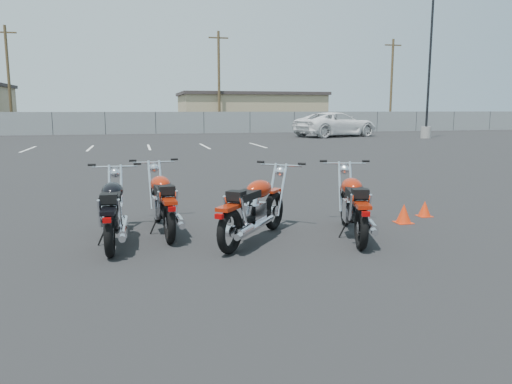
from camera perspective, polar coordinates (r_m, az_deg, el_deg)
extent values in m
plane|color=black|center=(7.77, -0.39, -5.50)|extent=(120.00, 120.00, 0.00)
torus|color=black|center=(9.11, -11.24, -1.39)|extent=(0.16, 0.65, 0.64)
cylinder|color=silver|center=(9.11, -11.24, -1.39)|extent=(0.12, 0.18, 0.17)
torus|color=black|center=(7.60, -9.87, -3.48)|extent=(0.16, 0.65, 0.64)
cylinder|color=silver|center=(7.60, -9.87, -3.48)|extent=(0.12, 0.18, 0.17)
cube|color=black|center=(8.35, -10.62, -2.05)|extent=(0.19, 1.13, 0.06)
cube|color=silver|center=(8.28, -10.59, -1.69)|extent=(0.33, 0.43, 0.32)
cylinder|color=silver|center=(8.25, -10.63, -0.38)|extent=(0.23, 0.28, 0.28)
ellipsoid|color=#971F09|center=(8.47, -10.87, 0.89)|extent=(0.37, 0.64, 0.27)
cube|color=black|center=(7.97, -10.41, 0.22)|extent=(0.32, 0.61, 0.11)
cube|color=black|center=(7.70, -10.16, 0.23)|extent=(0.25, 0.21, 0.13)
cube|color=#971F09|center=(7.52, -9.91, -1.02)|extent=(0.22, 0.46, 0.05)
cube|color=#971F09|center=(9.05, -11.30, 0.71)|extent=(0.17, 0.37, 0.04)
cylinder|color=silver|center=(7.72, -9.15, -1.24)|extent=(0.07, 0.20, 0.42)
cylinder|color=silver|center=(7.69, -11.04, -1.34)|extent=(0.07, 0.20, 0.42)
cylinder|color=silver|center=(8.07, -9.11, -2.87)|extent=(0.18, 1.18, 0.14)
cylinder|color=silver|center=(7.74, -8.73, -3.23)|extent=(0.16, 0.39, 0.14)
cylinder|color=silver|center=(9.19, -10.80, 0.89)|extent=(0.08, 0.43, 0.84)
cylinder|color=silver|center=(9.17, -11.99, 0.83)|extent=(0.08, 0.43, 0.84)
sphere|color=silver|center=(9.31, -11.57, 2.70)|extent=(0.18, 0.18, 0.17)
cylinder|color=silver|center=(9.32, -11.61, 3.36)|extent=(0.75, 0.09, 0.03)
cylinder|color=black|center=(9.34, -9.32, 3.71)|extent=(0.13, 0.05, 0.04)
cylinder|color=black|center=(9.26, -13.91, 3.51)|extent=(0.13, 0.05, 0.04)
cylinder|color=black|center=(8.27, -11.51, -3.63)|extent=(0.17, 0.04, 0.32)
cube|color=#990505|center=(7.26, -9.59, -1.94)|extent=(0.11, 0.07, 0.06)
torus|color=black|center=(8.59, -15.72, -2.23)|extent=(0.13, 0.64, 0.64)
cylinder|color=silver|center=(8.59, -15.72, -2.23)|extent=(0.11, 0.17, 0.17)
torus|color=black|center=(7.08, -16.40, -4.70)|extent=(0.13, 0.64, 0.64)
cylinder|color=silver|center=(7.08, -16.40, -4.70)|extent=(0.11, 0.17, 0.17)
cube|color=black|center=(7.83, -16.04, -3.04)|extent=(0.13, 1.12, 0.06)
cube|color=silver|center=(7.76, -16.09, -2.66)|extent=(0.31, 0.41, 0.32)
cylinder|color=silver|center=(7.72, -16.15, -1.27)|extent=(0.22, 0.27, 0.28)
ellipsoid|color=black|center=(7.94, -16.09, 0.10)|extent=(0.34, 0.62, 0.27)
cube|color=black|center=(7.44, -16.32, -0.68)|extent=(0.29, 0.59, 0.11)
cube|color=black|center=(7.17, -16.47, -0.71)|extent=(0.24, 0.20, 0.13)
cube|color=black|center=(6.99, -16.54, -2.08)|extent=(0.20, 0.45, 0.05)
cube|color=black|center=(8.53, -15.82, -0.02)|extent=(0.15, 0.36, 0.04)
cylinder|color=silver|center=(7.17, -15.40, -2.30)|extent=(0.06, 0.20, 0.42)
cylinder|color=silver|center=(7.19, -17.43, -2.37)|extent=(0.06, 0.20, 0.42)
cylinder|color=silver|center=(7.52, -14.87, -3.99)|extent=(0.12, 1.17, 0.14)
cylinder|color=silver|center=(7.18, -14.98, -4.45)|extent=(0.14, 0.38, 0.14)
cylinder|color=silver|center=(8.65, -15.14, 0.17)|extent=(0.06, 0.43, 0.84)
cylinder|color=silver|center=(8.66, -16.41, 0.13)|extent=(0.06, 0.43, 0.84)
sphere|color=silver|center=(8.78, -15.80, 2.10)|extent=(0.17, 0.17, 0.17)
cylinder|color=silver|center=(8.79, -15.82, 2.81)|extent=(0.75, 0.05, 0.03)
cylinder|color=black|center=(8.75, -13.40, 3.16)|extent=(0.13, 0.04, 0.04)
cylinder|color=black|center=(8.80, -18.26, 2.97)|extent=(0.13, 0.04, 0.04)
cylinder|color=black|center=(7.78, -17.12, -4.70)|extent=(0.17, 0.03, 0.32)
cube|color=#990505|center=(6.74, -16.67, -3.11)|extent=(0.11, 0.07, 0.06)
torus|color=black|center=(8.83, 10.22, -1.69)|extent=(0.29, 0.65, 0.64)
cylinder|color=silver|center=(8.83, 10.22, -1.69)|extent=(0.15, 0.19, 0.17)
torus|color=black|center=(7.33, 11.95, -4.03)|extent=(0.29, 0.65, 0.64)
cylinder|color=silver|center=(7.33, 11.95, -4.03)|extent=(0.15, 0.19, 0.17)
cube|color=black|center=(8.07, 11.01, -2.46)|extent=(0.41, 1.11, 0.06)
cube|color=silver|center=(8.00, 11.09, -2.08)|extent=(0.40, 0.47, 0.32)
cylinder|color=silver|center=(7.96, 11.13, -0.72)|extent=(0.28, 0.32, 0.28)
ellipsoid|color=#971F09|center=(8.18, 10.89, 0.62)|extent=(0.48, 0.69, 0.27)
cube|color=black|center=(7.68, 11.48, -0.13)|extent=(0.43, 0.64, 0.11)
cube|color=black|center=(7.41, 11.82, -0.14)|extent=(0.28, 0.25, 0.13)
cube|color=#971F09|center=(7.23, 12.07, -1.47)|extent=(0.31, 0.49, 0.05)
cube|color=#971F09|center=(8.77, 10.28, 0.48)|extent=(0.23, 0.39, 0.04)
cylinder|color=silver|center=(7.45, 12.78, -1.73)|extent=(0.10, 0.20, 0.42)
cylinder|color=silver|center=(7.40, 10.82, -1.73)|extent=(0.10, 0.20, 0.42)
cylinder|color=silver|center=(7.80, 12.61, -3.40)|extent=(0.41, 1.17, 0.14)
cylinder|color=silver|center=(7.46, 13.10, -3.82)|extent=(0.23, 0.40, 0.14)
cylinder|color=silver|center=(8.91, 10.78, 0.64)|extent=(0.16, 0.43, 0.85)
cylinder|color=silver|center=(8.88, 9.55, 0.65)|extent=(0.16, 0.43, 0.85)
sphere|color=silver|center=(9.03, 10.07, 2.56)|extent=(0.21, 0.21, 0.17)
cylinder|color=silver|center=(9.03, 10.07, 3.25)|extent=(0.73, 0.23, 0.03)
cylinder|color=black|center=(9.07, 12.45, 3.47)|extent=(0.13, 0.07, 0.04)
cylinder|color=black|center=(8.96, 7.71, 3.54)|extent=(0.13, 0.07, 0.04)
cylinder|color=black|center=(7.98, 10.02, -4.05)|extent=(0.17, 0.07, 0.32)
cube|color=#990505|center=(6.98, 12.45, -2.46)|extent=(0.12, 0.09, 0.06)
torus|color=black|center=(8.36, 2.03, -2.15)|extent=(0.50, 0.58, 0.65)
cylinder|color=silver|center=(8.36, 2.03, -2.15)|extent=(0.19, 0.20, 0.17)
torus|color=black|center=(6.98, -2.99, -4.49)|extent=(0.50, 0.58, 0.65)
cylinder|color=silver|center=(6.98, -2.99, -4.49)|extent=(0.19, 0.20, 0.17)
cube|color=black|center=(7.65, -0.25, -2.90)|extent=(0.79, 0.95, 0.06)
cube|color=silver|center=(7.59, -0.43, -2.50)|extent=(0.49, 0.51, 0.32)
cylinder|color=silver|center=(7.55, -0.43, -1.06)|extent=(0.34, 0.35, 0.29)
ellipsoid|color=#971F09|center=(7.75, 0.36, 0.34)|extent=(0.65, 0.70, 0.28)
cube|color=black|center=(7.29, -1.34, -0.41)|extent=(0.59, 0.64, 0.11)
cube|color=black|center=(7.05, -2.31, -0.40)|extent=(0.31, 0.30, 0.13)
cube|color=#971F09|center=(6.89, -3.10, -1.78)|extent=(0.43, 0.48, 0.05)
cube|color=#971F09|center=(8.30, 2.04, 0.15)|extent=(0.34, 0.37, 0.04)
cylinder|color=silver|center=(7.00, -1.45, -2.17)|extent=(0.17, 0.19, 0.42)
cylinder|color=silver|center=(7.12, -3.32, -1.99)|extent=(0.17, 0.19, 0.42)
cylinder|color=silver|center=(7.31, -0.10, -4.01)|extent=(0.82, 0.99, 0.14)
cylinder|color=silver|center=(7.00, -1.30, -4.44)|extent=(0.34, 0.38, 0.14)
cylinder|color=silver|center=(8.38, 3.00, 0.27)|extent=(0.31, 0.37, 0.85)
cylinder|color=silver|center=(8.45, 1.78, 0.36)|extent=(0.31, 0.37, 0.85)
sphere|color=silver|center=(8.54, 2.84, 2.34)|extent=(0.24, 0.24, 0.17)
cylinder|color=silver|center=(8.54, 2.90, 3.08)|extent=(0.61, 0.50, 0.03)
cylinder|color=black|center=(8.39, 5.25, 3.23)|extent=(0.13, 0.11, 0.04)
cylinder|color=black|center=(8.67, 0.53, 3.47)|extent=(0.13, 0.11, 0.04)
cylinder|color=black|center=(7.67, -1.62, -4.45)|extent=(0.15, 0.13, 0.32)
cube|color=#990505|center=(6.66, -4.23, -2.80)|extent=(0.12, 0.12, 0.06)
cone|color=red|center=(9.95, 18.72, -1.78)|extent=(0.23, 0.23, 0.29)
cube|color=red|center=(9.98, 18.67, -2.61)|extent=(0.25, 0.25, 0.01)
cone|color=red|center=(9.27, 16.53, -2.33)|extent=(0.26, 0.26, 0.33)
cube|color=red|center=(9.30, 16.48, -3.36)|extent=(0.29, 0.29, 0.01)
cylinder|color=gray|center=(37.16, 18.84, 6.46)|extent=(0.70, 0.70, 0.80)
cylinder|color=black|center=(37.29, 19.27, 14.31)|extent=(0.16, 0.16, 9.42)
cube|color=slate|center=(42.36, -11.40, 7.75)|extent=(80.00, 0.04, 1.80)
cylinder|color=black|center=(42.79, -22.25, 7.26)|extent=(0.06, 0.06, 1.80)
cylinder|color=black|center=(42.39, -16.85, 7.54)|extent=(0.06, 0.06, 1.80)
cylinder|color=black|center=(42.36, -11.40, 7.75)|extent=(0.06, 0.06, 1.80)
cylinder|color=black|center=(42.71, -5.98, 7.90)|extent=(0.06, 0.06, 1.80)
cylinder|color=black|center=(43.43, -0.69, 7.97)|extent=(0.06, 0.06, 1.80)
cylinder|color=black|center=(44.49, 4.38, 7.98)|extent=(0.06, 0.06, 1.80)
cylinder|color=black|center=(45.88, 9.19, 7.93)|extent=(0.06, 0.06, 1.80)
cylinder|color=black|center=(47.57, 13.68, 7.84)|extent=(0.06, 0.06, 1.80)
cylinder|color=black|center=(49.52, 17.83, 7.71)|extent=(0.06, 0.06, 1.80)
cylinder|color=black|center=(51.72, 21.65, 7.55)|extent=(0.06, 0.06, 1.80)
cylinder|color=black|center=(54.11, 25.15, 7.38)|extent=(0.06, 0.06, 1.80)
cube|color=tan|center=(52.63, -0.77, 9.10)|extent=(14.00, 9.00, 3.40)
cube|color=#393130|center=(52.65, -0.77, 11.11)|extent=(14.40, 9.40, 0.30)
cylinder|color=#453520|center=(48.48, -26.41, 11.42)|extent=(0.24, 0.24, 9.00)
cube|color=#453520|center=(48.84, -26.76, 15.98)|extent=(1.80, 0.12, 0.12)
cylinder|color=#453520|center=(47.02, -4.25, 12.45)|extent=(0.24, 0.24, 9.00)
cube|color=#453520|center=(47.38, -4.31, 17.16)|extent=(1.80, 0.12, 0.12)
cylinder|color=#453520|center=(53.91, 15.22, 11.76)|extent=(0.24, 0.24, 9.00)
cube|color=#453520|center=(54.23, 15.40, 15.88)|extent=(1.80, 0.12, 0.12)
cube|color=silver|center=(27.89, -24.58, 4.47)|extent=(0.12, 4.00, 0.01)
cube|color=silver|center=(27.48, -18.42, 4.78)|extent=(0.12, 4.00, 0.01)
cube|color=silver|center=(27.39, -12.13, 5.03)|extent=(0.12, 4.00, 0.01)
cube|color=silver|center=(27.63, -5.88, 5.23)|extent=(0.12, 4.00, 0.01)
cube|color=silver|center=(28.19, 0.20, 5.36)|extent=(0.12, 4.00, 0.01)
imported|color=white|center=(37.80, 9.15, 8.42)|extent=(5.20, 8.00, 2.83)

